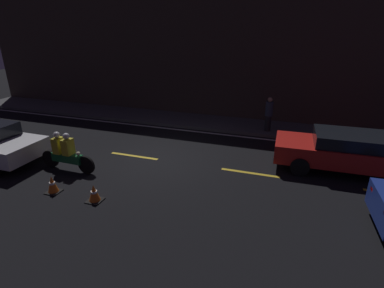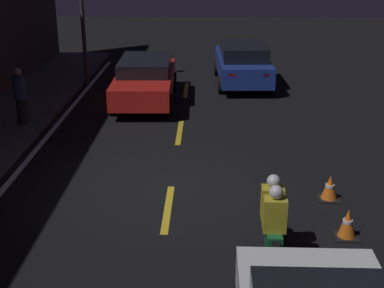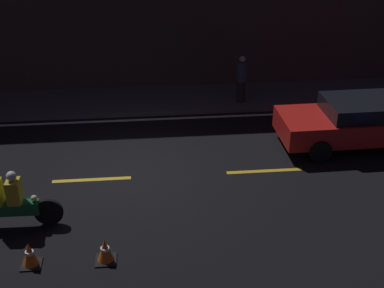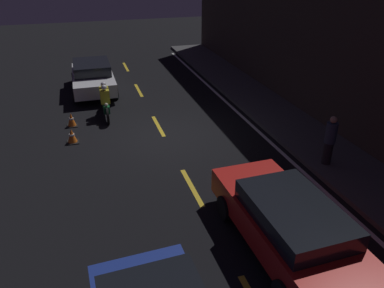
{
  "view_description": "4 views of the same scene",
  "coord_description": "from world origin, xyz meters",
  "px_view_note": "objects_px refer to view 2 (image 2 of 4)",
  "views": [
    {
      "loc": [
        4.57,
        -9.39,
        4.73
      ],
      "look_at": [
        1.37,
        0.05,
        0.79
      ],
      "focal_mm": 28.0,
      "sensor_mm": 36.0,
      "label": 1
    },
    {
      "loc": [
        -10.28,
        -0.74,
        4.85
      ],
      "look_at": [
        0.71,
        -0.42,
        0.71
      ],
      "focal_mm": 50.0,
      "sensor_mm": 36.0,
      "label": 2
    },
    {
      "loc": [
        0.42,
        -11.9,
        7.14
      ],
      "look_at": [
        1.55,
        -0.35,
        1.09
      ],
      "focal_mm": 50.0,
      "sensor_mm": 36.0,
      "label": 3
    },
    {
      "loc": [
        12.16,
        -2.64,
        5.99
      ],
      "look_at": [
        2.74,
        0.24,
        0.99
      ],
      "focal_mm": 35.0,
      "sensor_mm": 36.0,
      "label": 4
    }
  ],
  "objects_px": {
    "sedan_blue": "(243,63)",
    "traffic_cone_near": "(347,224)",
    "traffic_cone_mid": "(330,188)",
    "pedestrian": "(20,96)",
    "motorcycle": "(272,221)",
    "taxi_red": "(145,79)"
  },
  "relations": [
    {
      "from": "traffic_cone_mid",
      "to": "taxi_red",
      "type": "bearing_deg",
      "value": 32.5
    },
    {
      "from": "motorcycle",
      "to": "pedestrian",
      "type": "height_order",
      "value": "pedestrian"
    },
    {
      "from": "sedan_blue",
      "to": "pedestrian",
      "type": "bearing_deg",
      "value": 127.49
    },
    {
      "from": "taxi_red",
      "to": "sedan_blue",
      "type": "bearing_deg",
      "value": 124.83
    },
    {
      "from": "taxi_red",
      "to": "motorcycle",
      "type": "bearing_deg",
      "value": 17.34
    },
    {
      "from": "sedan_blue",
      "to": "traffic_cone_mid",
      "type": "height_order",
      "value": "sedan_blue"
    },
    {
      "from": "sedan_blue",
      "to": "motorcycle",
      "type": "height_order",
      "value": "sedan_blue"
    },
    {
      "from": "taxi_red",
      "to": "traffic_cone_mid",
      "type": "xyz_separation_m",
      "value": [
        -7.05,
        -4.49,
        -0.49
      ]
    },
    {
      "from": "traffic_cone_mid",
      "to": "pedestrian",
      "type": "relative_size",
      "value": 0.33
    },
    {
      "from": "traffic_cone_near",
      "to": "sedan_blue",
      "type": "bearing_deg",
      "value": 6.25
    },
    {
      "from": "traffic_cone_mid",
      "to": "motorcycle",
      "type": "bearing_deg",
      "value": 146.58
    },
    {
      "from": "taxi_red",
      "to": "pedestrian",
      "type": "xyz_separation_m",
      "value": [
        -2.91,
        3.09,
        0.2
      ]
    },
    {
      "from": "motorcycle",
      "to": "traffic_cone_mid",
      "type": "xyz_separation_m",
      "value": [
        2.13,
        -1.41,
        -0.4
      ]
    },
    {
      "from": "motorcycle",
      "to": "sedan_blue",
      "type": "bearing_deg",
      "value": 0.15
    },
    {
      "from": "sedan_blue",
      "to": "traffic_cone_mid",
      "type": "bearing_deg",
      "value": -175.02
    },
    {
      "from": "sedan_blue",
      "to": "motorcycle",
      "type": "xyz_separation_m",
      "value": [
        -11.57,
        0.2,
        -0.13
      ]
    },
    {
      "from": "motorcycle",
      "to": "traffic_cone_near",
      "type": "xyz_separation_m",
      "value": [
        0.64,
        -1.4,
        -0.39
      ]
    },
    {
      "from": "taxi_red",
      "to": "traffic_cone_near",
      "type": "bearing_deg",
      "value": 26.46
    },
    {
      "from": "sedan_blue",
      "to": "traffic_cone_near",
      "type": "height_order",
      "value": "sedan_blue"
    },
    {
      "from": "traffic_cone_mid",
      "to": "pedestrian",
      "type": "height_order",
      "value": "pedestrian"
    },
    {
      "from": "sedan_blue",
      "to": "traffic_cone_near",
      "type": "distance_m",
      "value": 11.01
    },
    {
      "from": "taxi_red",
      "to": "motorcycle",
      "type": "height_order",
      "value": "motorcycle"
    }
  ]
}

